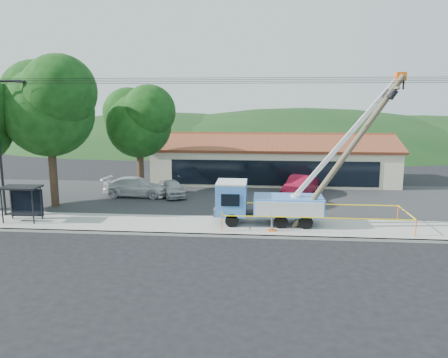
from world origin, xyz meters
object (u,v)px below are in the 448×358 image
car_silver (172,197)px  car_white (137,197)px  utility_truck (267,201)px  bus_shelter (22,195)px  leaning_pole (352,147)px  car_red (300,197)px

car_silver → car_white: car_white is taller
utility_truck → car_white: bearing=145.5°
bus_shelter → car_silver: bearing=44.4°
leaning_pole → car_white: (-15.15, 7.77, -5.05)m
leaning_pole → car_white: leaning_pole is taller
car_silver → car_white: (-2.84, -0.21, 0.00)m
car_silver → bus_shelter: bearing=-160.7°
leaning_pole → bus_shelter: 20.46m
leaning_pole → car_red: bearing=103.0°
car_red → leaning_pole: bearing=-56.4°
utility_truck → leaning_pole: utility_truck is taller
utility_truck → leaning_pole: (4.81, -0.66, 3.45)m
car_red → car_white: bearing=-154.0°
car_red → car_silver: bearing=-153.6°
car_white → leaning_pole: bearing=-113.4°
leaning_pole → bus_shelter: leaning_pole is taller
bus_shelter → car_silver: (7.89, 8.04, -1.79)m
car_red → car_white: 13.12m
bus_shelter → car_silver: bus_shelter is taller
leaning_pole → car_red: 10.55m
leaning_pole → car_red: size_ratio=1.82×
utility_truck → car_silver: bearing=135.7°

